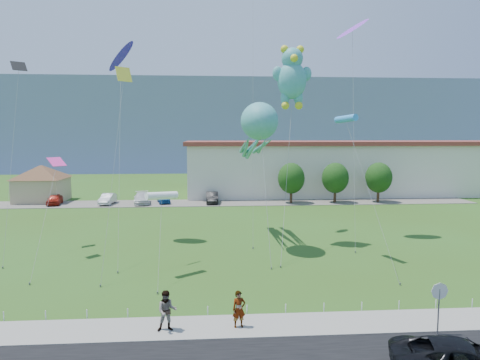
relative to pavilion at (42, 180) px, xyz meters
name	(u,v)px	position (x,y,z in m)	size (l,w,h in m)	color
ground	(226,305)	(24.00, -38.00, -3.02)	(160.00, 160.00, 0.00)	#315016
sidewalk	(229,327)	(24.00, -40.75, -2.97)	(80.00, 2.50, 0.10)	gray
parking_strip	(216,203)	(24.00, -3.00, -2.99)	(70.00, 6.00, 0.06)	#59544C
hill_ridge	(212,125)	(24.00, 82.00, 9.48)	(160.00, 50.00, 25.00)	slate
pavilion	(42,180)	(0.00, 0.00, 0.00)	(9.20, 9.20, 5.00)	tan
warehouse	(379,167)	(50.00, 6.00, 1.10)	(61.00, 15.00, 8.20)	beige
stop_sign	(439,296)	(33.50, -42.21, -1.15)	(0.80, 0.07, 2.50)	slate
rope_fence	(227,310)	(24.00, -39.30, -2.77)	(26.05, 0.05, 0.50)	white
tree_near	(291,178)	(34.00, -4.00, 0.36)	(3.60, 3.60, 5.47)	#3F2B19
tree_mid	(335,178)	(40.00, -4.00, 0.36)	(3.60, 3.60, 5.47)	#3F2B19
tree_far	(379,178)	(46.00, -4.00, 0.36)	(3.60, 3.60, 5.47)	#3F2B19
pedestrian_left	(239,309)	(24.48, -40.91, -2.05)	(0.64, 0.42, 1.74)	gray
pedestrian_right	(167,311)	(21.14, -41.05, -1.97)	(0.92, 0.72, 1.90)	gray
parked_car_red	(55,199)	(2.78, -3.15, -2.28)	(1.61, 3.99, 1.36)	#9D1F13
parked_car_silver	(108,199)	(9.62, -3.24, -2.27)	(1.46, 4.18, 1.38)	#BABBC1
parked_car_white	(142,198)	(14.06, -3.16, -2.24)	(2.03, 4.98, 1.45)	silver
parked_car_blue	(164,198)	(16.90, -2.79, -2.33)	(1.49, 3.70, 1.26)	#1A4F94
parked_car_black	(212,197)	(23.40, -3.19, -2.22)	(1.57, 4.49, 1.48)	black
octopus_kite	(257,132)	(27.01, -25.65, 6.38)	(2.91, 12.44, 11.66)	teal
teddy_bear_kite	(292,76)	(29.92, -24.95, 10.94)	(3.61, 7.91, 16.40)	teal
small_kite_pink	(54,172)	(11.80, -28.23, 3.42)	(1.29, 7.19, 7.59)	#F5369F
small_kite_yellow	(121,97)	(17.12, -30.03, 8.69)	(1.39, 6.07, 13.78)	yellow
small_kite_black	(17,89)	(8.00, -24.81, 9.72)	(1.73, 7.37, 15.09)	black
small_kite_blue	(121,60)	(15.77, -22.98, 12.35)	(2.22, 10.16, 16.44)	#2B22C1
small_kite_purple	(352,34)	(35.65, -22.66, 14.92)	(2.22, 6.70, 19.09)	#8F36DB
small_kite_cyan	(346,120)	(33.05, -29.67, 7.20)	(1.97, 7.28, 10.75)	#3494EA
small_kite_white	(162,196)	(20.01, -32.40, 2.15)	(0.50, 4.95, 5.64)	white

